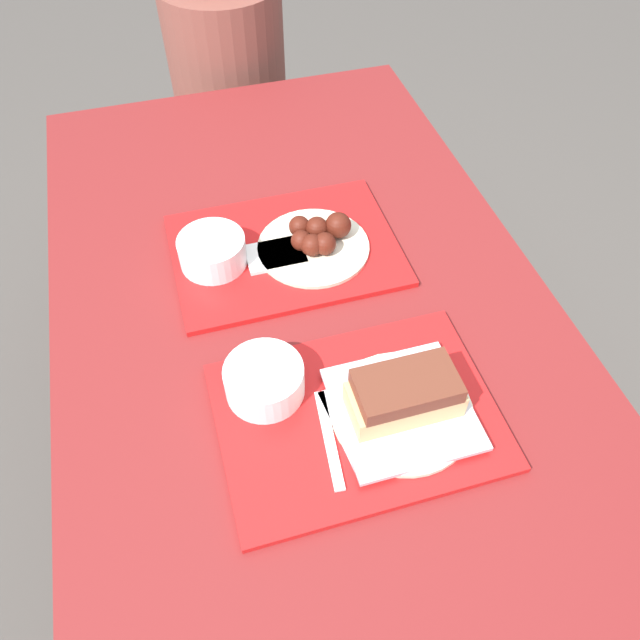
# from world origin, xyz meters

# --- Properties ---
(ground_plane) EXTENTS (12.00, 12.00, 0.00)m
(ground_plane) POSITION_xyz_m (0.00, 0.00, 0.00)
(ground_plane) COLOR #4C4742
(picnic_table) EXTENTS (0.90, 1.65, 0.78)m
(picnic_table) POSITION_xyz_m (0.00, 0.00, 0.68)
(picnic_table) COLOR maroon
(picnic_table) RESTS_ON ground_plane
(picnic_bench_far) EXTENTS (0.85, 0.28, 0.43)m
(picnic_bench_far) POSITION_xyz_m (0.00, 1.04, 0.36)
(picnic_bench_far) COLOR maroon
(picnic_bench_far) RESTS_ON ground_plane
(tray_near) EXTENTS (0.43, 0.32, 0.01)m
(tray_near) POSITION_xyz_m (0.02, -0.20, 0.78)
(tray_near) COLOR red
(tray_near) RESTS_ON picnic_table
(tray_far) EXTENTS (0.43, 0.32, 0.01)m
(tray_far) POSITION_xyz_m (-0.00, 0.19, 0.78)
(tray_far) COLOR red
(tray_far) RESTS_ON picnic_table
(bowl_coleslaw_near) EXTENTS (0.13, 0.13, 0.06)m
(bowl_coleslaw_near) POSITION_xyz_m (-0.11, -0.12, 0.82)
(bowl_coleslaw_near) COLOR white
(bowl_coleslaw_near) RESTS_ON tray_near
(brisket_sandwich_plate) EXTENTS (0.22, 0.22, 0.09)m
(brisket_sandwich_plate) POSITION_xyz_m (0.08, -0.22, 0.82)
(brisket_sandwich_plate) COLOR beige
(brisket_sandwich_plate) RESTS_ON tray_near
(plastic_fork_near) EXTENTS (0.03, 0.17, 0.00)m
(plastic_fork_near) POSITION_xyz_m (-0.04, -0.23, 0.79)
(plastic_fork_near) COLOR white
(plastic_fork_near) RESTS_ON tray_near
(plastic_knife_near) EXTENTS (0.03, 0.17, 0.00)m
(plastic_knife_near) POSITION_xyz_m (-0.02, -0.23, 0.79)
(plastic_knife_near) COLOR white
(plastic_knife_near) RESTS_ON tray_near
(bowl_coleslaw_far) EXTENTS (0.13, 0.13, 0.06)m
(bowl_coleslaw_far) POSITION_xyz_m (-0.14, 0.19, 0.82)
(bowl_coleslaw_far) COLOR white
(bowl_coleslaw_far) RESTS_ON tray_far
(wings_plate_far) EXTENTS (0.22, 0.22, 0.06)m
(wings_plate_far) POSITION_xyz_m (0.06, 0.18, 0.81)
(wings_plate_far) COLOR beige
(wings_plate_far) RESTS_ON tray_far
(napkin_far) EXTENTS (0.11, 0.08, 0.01)m
(napkin_far) POSITION_xyz_m (-0.02, 0.18, 0.79)
(napkin_far) COLOR white
(napkin_far) RESTS_ON tray_far
(person_seated_across) EXTENTS (0.33, 0.33, 0.73)m
(person_seated_across) POSITION_xyz_m (0.04, 1.04, 0.74)
(person_seated_across) COLOR brown
(person_seated_across) RESTS_ON picnic_bench_far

